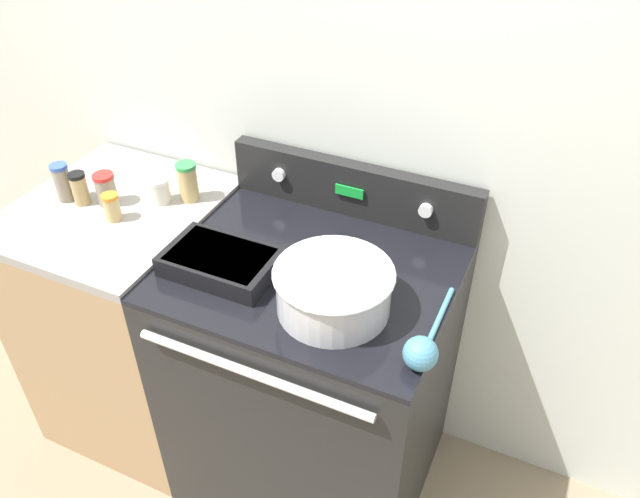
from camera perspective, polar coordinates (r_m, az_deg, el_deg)
The scene contains 13 objects.
kitchen_wall at distance 1.84m, azimuth 4.03°, elevation 12.53°, with size 8.00×0.05×2.50m.
stove_range at distance 2.05m, azimuth -0.72°, elevation -11.87°, with size 0.79×0.68×0.93m.
control_panel at distance 1.90m, azimuth 3.06°, elevation 5.51°, with size 0.79×0.07×0.17m.
side_counter at distance 2.34m, azimuth -16.29°, elevation -5.93°, with size 0.59×0.65×0.95m.
mixing_bowl at distance 1.55m, azimuth 1.26°, elevation -3.54°, with size 0.31×0.31×0.12m.
casserole_dish at distance 1.71m, azimuth -9.06°, elevation -1.09°, with size 0.30×0.19×0.06m.
ladle at distance 1.46m, azimuth 9.32°, elevation -9.17°, with size 0.08×0.33×0.08m.
spice_jar_green_cap at distance 1.99m, azimuth -12.00°, elevation 6.05°, with size 0.06×0.06×0.13m.
spice_jar_white_cap at distance 2.01m, azimuth -14.44°, elevation 5.23°, with size 0.06×0.06×0.08m.
spice_jar_orange_cap at distance 1.97m, azimuth -18.49°, elevation 3.67°, with size 0.05×0.05×0.09m.
spice_jar_red_cap at distance 2.05m, azimuth -18.99°, elevation 5.23°, with size 0.06×0.06×0.10m.
spice_jar_black_cap at distance 2.07m, azimuth -21.12°, elevation 5.21°, with size 0.05×0.05×0.10m.
spice_jar_blue_cap at distance 2.11m, azimuth -22.47°, elevation 5.67°, with size 0.05×0.05×0.12m.
Camera 1 is at (0.58, -0.88, 2.02)m, focal length 35.00 mm.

